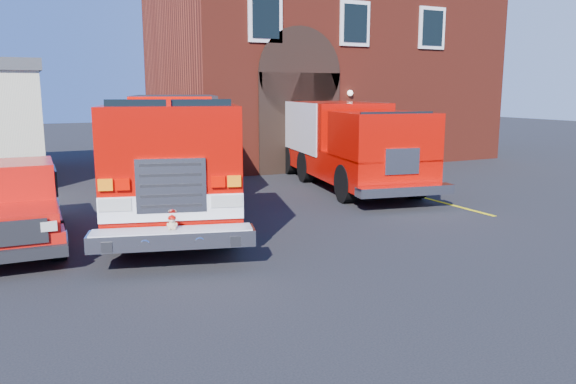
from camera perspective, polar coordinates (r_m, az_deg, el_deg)
name	(u,v)px	position (r m, az deg, el deg)	size (l,w,h in m)	color
ground	(265,240)	(12.67, -2.39, -4.91)	(100.00, 100.00, 0.00)	black
parking_stripe_near	(456,206)	(17.02, 16.66, -1.37)	(0.12, 3.00, 0.01)	yellow
parking_stripe_mid	(393,190)	(19.29, 10.65, 0.23)	(0.12, 3.00, 0.01)	yellow
parking_stripe_far	(346,177)	(21.73, 5.94, 1.48)	(0.12, 3.00, 0.01)	yellow
fire_station	(316,71)	(28.78, 2.90, 12.17)	(15.20, 10.20, 8.45)	maroon
fire_engine	(175,153)	(15.55, -11.41, 3.94)	(5.54, 10.74, 3.19)	black
pickup_truck	(10,204)	(13.69, -26.41, -1.14)	(2.14, 5.62, 1.82)	black
secondary_truck	(346,141)	(19.89, 5.89, 5.21)	(4.27, 9.23, 2.88)	black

